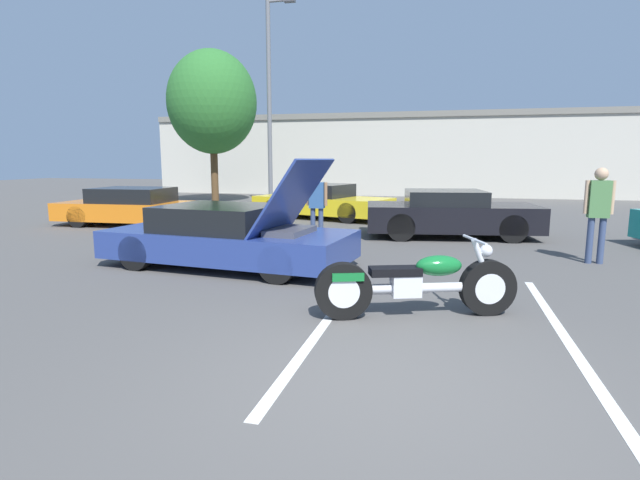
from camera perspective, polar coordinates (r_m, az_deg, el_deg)
The scene contains 13 objects.
ground_plane at distance 4.60m, azimuth 7.29°, elevation -16.17°, with size 80.00×80.00×0.00m, color #514F4C.
parking_stripe_foreground at distance 6.30m, azimuth 0.97°, elevation -8.94°, with size 0.12×5.16×0.01m, color white.
parking_stripe_middle at distance 6.30m, azimuth 26.19°, elevation -9.91°, with size 0.12×5.16×0.01m, color white.
far_building at distance 28.79m, azimuth 13.36°, elevation 9.73°, with size 32.00×4.20×4.40m.
light_pole at distance 21.16m, azimuth -5.64°, elevation 16.11°, with size 1.21×0.28×8.26m.
tree_background at distance 23.05m, azimuth -12.22°, elevation 15.11°, with size 3.88×3.88×6.65m.
motorcycle at distance 6.38m, azimuth 10.95°, elevation -4.96°, with size 2.47×1.08×0.99m.
show_car_hood_open at distance 9.32m, azimuth -10.33°, elevation 0.37°, with size 4.70×2.43×1.98m.
parked_car_mid_right_row at distance 13.14m, azimuth 14.61°, elevation 2.89°, with size 4.46×2.50×1.18m.
parked_car_mid_left_row at distance 16.85m, azimuth 0.15°, elevation 4.41°, with size 4.92×3.13×1.14m.
parked_car_left_row at distance 15.93m, azimuth -20.14°, elevation 3.53°, with size 4.81×2.01×1.12m.
spectator_near_motorcycle at distance 12.13m, azimuth -0.36°, elevation 4.48°, with size 0.52×0.21×1.63m.
spectator_by_show_car at distance 10.72m, azimuth 29.24°, elevation 3.37°, with size 0.52×0.24×1.81m.
Camera 1 is at (0.46, -4.13, 1.97)m, focal length 28.00 mm.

